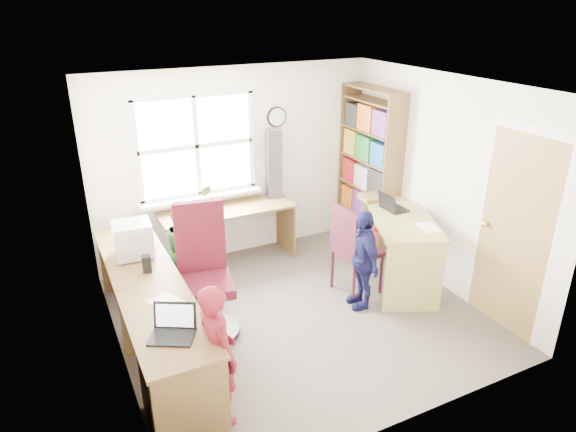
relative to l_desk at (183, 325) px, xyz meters
The scene contains 19 objects.
room 1.57m from the l_desk, 16.12° to the left, with size 3.64×3.44×2.44m.
l_desk is the anchor object (origin of this frame).
right_desk 2.76m from the l_desk, ahead, with size 1.21×1.59×0.83m.
bookshelf 3.35m from the l_desk, 26.43° to the left, with size 0.30×1.02×2.10m.
swivel_chair 0.62m from the l_desk, 53.02° to the left, with size 0.72×0.72×1.33m.
wooden_chair 2.10m from the l_desk, 12.02° to the left, with size 0.50×0.50×1.06m.
crt_monitor 1.07m from the l_desk, 101.88° to the left, with size 0.38×0.34×0.36m.
laptop_left 0.64m from the l_desk, 110.14° to the right, with size 0.42×0.40×0.23m.
laptop_right 2.81m from the l_desk, 13.03° to the left, with size 0.26×0.31×0.21m.
speaker_a 0.69m from the l_desk, 105.23° to the left, with size 0.10×0.10×0.16m.
speaker_b 1.25m from the l_desk, 98.09° to the left, with size 0.10×0.10×0.17m.
cd_tower 2.63m from the l_desk, 46.23° to the left, with size 0.20×0.19×0.88m.
game_box 2.90m from the l_desk, 20.39° to the left, with size 0.31×0.31×0.06m.
paper_a 0.33m from the l_desk, 156.59° to the right, with size 0.32×0.36×0.00m.
paper_b 2.78m from the l_desk, ahead, with size 0.24×0.31×0.00m.
potted_plant 2.00m from the l_desk, 65.62° to the left, with size 0.18×0.14×0.32m, color #2B6D2E.
person_red 0.73m from the l_desk, 82.74° to the right, with size 0.44×0.29×1.21m, color maroon.
person_green 1.29m from the l_desk, 72.22° to the left, with size 0.53×0.42×1.10m, color #33772F.
person_navy 2.02m from the l_desk, ahead, with size 0.65×0.27×1.12m, color #151542.
Camera 1 is at (-2.16, -4.10, 3.11)m, focal length 32.00 mm.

